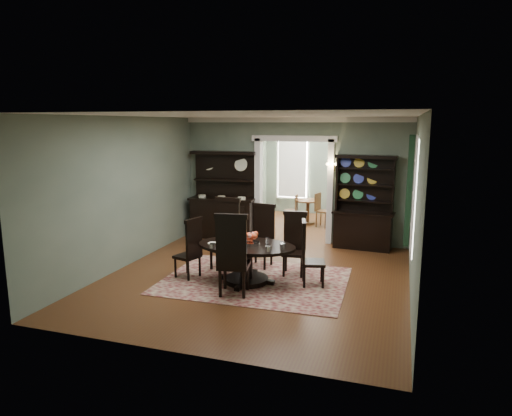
{
  "coord_description": "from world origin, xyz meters",
  "views": [
    {
      "loc": [
        2.52,
        -7.78,
        2.87
      ],
      "look_at": [
        -0.19,
        0.6,
        1.22
      ],
      "focal_mm": 32.0,
      "sensor_mm": 36.0,
      "label": 1
    }
  ],
  "objects_px": {
    "dining_table": "(246,256)",
    "sideboard": "(223,208)",
    "welsh_dresser": "(363,215)",
    "parlor_table": "(308,208)"
  },
  "relations": [
    {
      "from": "dining_table",
      "to": "sideboard",
      "type": "bearing_deg",
      "value": 119.63
    },
    {
      "from": "dining_table",
      "to": "welsh_dresser",
      "type": "height_order",
      "value": "welsh_dresser"
    },
    {
      "from": "dining_table",
      "to": "welsh_dresser",
      "type": "relative_size",
      "value": 0.84
    },
    {
      "from": "dining_table",
      "to": "welsh_dresser",
      "type": "bearing_deg",
      "value": 59.98
    },
    {
      "from": "dining_table",
      "to": "parlor_table",
      "type": "xyz_separation_m",
      "value": [
        0.07,
        5.2,
        -0.04
      ]
    },
    {
      "from": "dining_table",
      "to": "sideboard",
      "type": "distance_m",
      "value": 3.46
    },
    {
      "from": "parlor_table",
      "to": "welsh_dresser",
      "type": "bearing_deg",
      "value": -51.23
    },
    {
      "from": "dining_table",
      "to": "welsh_dresser",
      "type": "distance_m",
      "value": 3.55
    },
    {
      "from": "dining_table",
      "to": "sideboard",
      "type": "height_order",
      "value": "sideboard"
    },
    {
      "from": "dining_table",
      "to": "parlor_table",
      "type": "distance_m",
      "value": 5.2
    }
  ]
}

